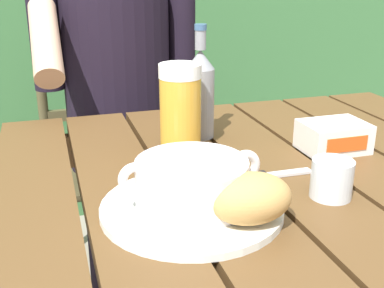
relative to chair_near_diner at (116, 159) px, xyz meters
The scene contains 11 objects.
dining_table 0.86m from the chair_near_diner, 86.89° to the right, with size 1.32×0.81×0.76m.
chair_near_diner is the anchor object (origin of this frame).
person_eating 0.33m from the chair_near_diner, 90.83° to the right, with size 0.48×0.47×1.24m.
serving_plate 1.03m from the chair_near_diner, 90.97° to the right, with size 0.28×0.28×0.01m.
soup_bowl 1.05m from the chair_near_diner, 90.97° to the right, with size 0.22×0.17×0.08m.
bread_roll 1.11m from the chair_near_diner, 87.60° to the right, with size 0.12×0.09×0.07m.
beer_glass 0.84m from the chair_near_diner, 87.24° to the right, with size 0.08×0.08×0.18m.
beer_bottle 0.78m from the chair_near_diner, 81.34° to the right, with size 0.06×0.06×0.24m.
water_glass_small 1.08m from the chair_near_diner, 78.14° to the right, with size 0.07×0.07×0.06m.
butter_tub 0.94m from the chair_near_diner, 68.11° to the right, with size 0.13×0.10×0.06m.
table_knife 0.97m from the chair_near_diner, 81.06° to the right, with size 0.15×0.02×0.01m.
Camera 1 is at (-0.25, -0.77, 1.11)m, focal length 45.01 mm.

